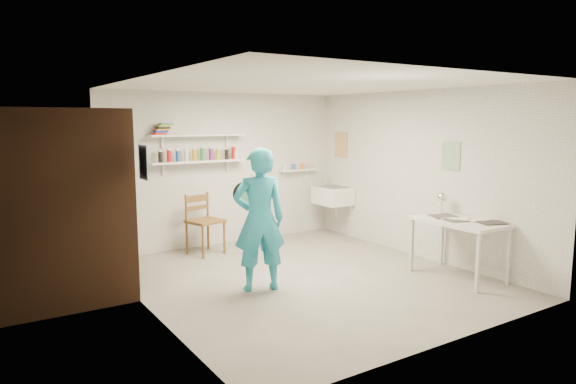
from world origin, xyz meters
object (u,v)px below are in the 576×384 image
man (259,220)px  wooden_chair (205,221)px  wall_clock (246,194)px  desk_lamp (442,197)px  belfast_sink (333,196)px  work_table (458,249)px

man → wooden_chair: man is taller
man → wall_clock: size_ratio=5.56×
wall_clock → desk_lamp: (2.58, -0.72, -0.16)m
man → wall_clock: 0.35m
belfast_sink → man: man is taller
belfast_sink → man: bearing=-144.2°
man → desk_lamp: bearing=-174.2°
wall_clock → wooden_chair: size_ratio=0.30×
desk_lamp → wall_clock: bearing=164.4°
wall_clock → desk_lamp: bearing=1.6°
wall_clock → work_table: bearing=-8.6°
man → wooden_chair: size_ratio=1.69×
work_table → desk_lamp: size_ratio=8.00×
belfast_sink → work_table: 2.74m
man → work_table: 2.56m
man → wooden_chair: (0.13, 1.84, -0.34)m
man → desk_lamp: (2.52, -0.51, 0.12)m
belfast_sink → work_table: (-0.11, -2.72, -0.33)m
belfast_sink → work_table: size_ratio=0.54×
man → wooden_chair: bearing=-76.7°
belfast_sink → desk_lamp: size_ratio=4.35×
wall_clock → work_table: size_ratio=0.27×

